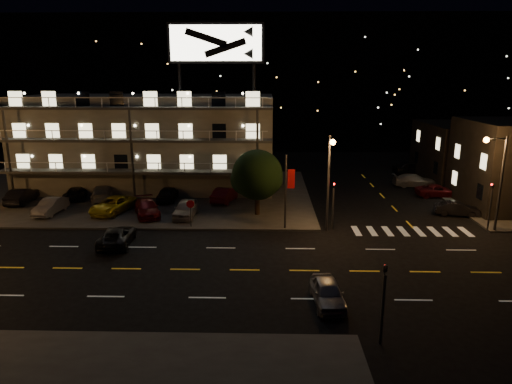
{
  "coord_description": "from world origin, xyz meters",
  "views": [
    {
      "loc": [
        3.46,
        -28.27,
        12.58
      ],
      "look_at": [
        2.57,
        8.0,
        3.37
      ],
      "focal_mm": 32.0,
      "sensor_mm": 36.0,
      "label": 1
    }
  ],
  "objects_px": {
    "road_car_east": "(328,292)",
    "tree": "(257,176)",
    "lot_car_4": "(186,208)",
    "side_car_0": "(457,209)",
    "road_car_west": "(117,236)",
    "lot_car_7": "(102,192)",
    "lot_car_2": "(113,205)"
  },
  "relations": [
    {
      "from": "tree",
      "to": "side_car_0",
      "type": "relative_size",
      "value": 1.53
    },
    {
      "from": "lot_car_4",
      "to": "road_car_east",
      "type": "relative_size",
      "value": 1.1
    },
    {
      "from": "lot_car_4",
      "to": "road_car_west",
      "type": "xyz_separation_m",
      "value": [
        -4.12,
        -6.84,
        -0.24
      ]
    },
    {
      "from": "lot_car_7",
      "to": "road_car_east",
      "type": "height_order",
      "value": "lot_car_7"
    },
    {
      "from": "lot_car_7",
      "to": "tree",
      "type": "bearing_deg",
      "value": 147.03
    },
    {
      "from": "lot_car_2",
      "to": "side_car_0",
      "type": "height_order",
      "value": "lot_car_2"
    },
    {
      "from": "road_car_east",
      "to": "tree",
      "type": "bearing_deg",
      "value": 100.92
    },
    {
      "from": "road_car_east",
      "to": "lot_car_2",
      "type": "bearing_deg",
      "value": 132.64
    },
    {
      "from": "tree",
      "to": "road_car_east",
      "type": "xyz_separation_m",
      "value": [
        4.41,
        -16.81,
        -3.06
      ]
    },
    {
      "from": "lot_car_2",
      "to": "road_car_east",
      "type": "bearing_deg",
      "value": -26.14
    },
    {
      "from": "lot_car_7",
      "to": "road_car_west",
      "type": "distance_m",
      "value": 13.81
    },
    {
      "from": "side_car_0",
      "to": "road_car_east",
      "type": "height_order",
      "value": "road_car_east"
    },
    {
      "from": "road_car_west",
      "to": "road_car_east",
      "type": "bearing_deg",
      "value": 144.62
    },
    {
      "from": "lot_car_7",
      "to": "lot_car_2",
      "type": "bearing_deg",
      "value": 103.67
    },
    {
      "from": "lot_car_7",
      "to": "road_car_east",
      "type": "bearing_deg",
      "value": 117.43
    },
    {
      "from": "lot_car_7",
      "to": "road_car_west",
      "type": "relative_size",
      "value": 1.05
    },
    {
      "from": "road_car_west",
      "to": "lot_car_2",
      "type": "bearing_deg",
      "value": -73.67
    },
    {
      "from": "lot_car_4",
      "to": "lot_car_7",
      "type": "height_order",
      "value": "lot_car_4"
    },
    {
      "from": "lot_car_4",
      "to": "road_car_west",
      "type": "height_order",
      "value": "lot_car_4"
    },
    {
      "from": "lot_car_7",
      "to": "road_car_west",
      "type": "bearing_deg",
      "value": 97.96
    },
    {
      "from": "lot_car_2",
      "to": "lot_car_7",
      "type": "distance_m",
      "value": 5.38
    },
    {
      "from": "lot_car_4",
      "to": "side_car_0",
      "type": "xyz_separation_m",
      "value": [
        25.11,
        1.35,
        -0.26
      ]
    },
    {
      "from": "tree",
      "to": "lot_car_2",
      "type": "height_order",
      "value": "tree"
    },
    {
      "from": "lot_car_4",
      "to": "road_car_west",
      "type": "distance_m",
      "value": 7.99
    },
    {
      "from": "tree",
      "to": "road_car_west",
      "type": "xyz_separation_m",
      "value": [
        -10.59,
        -7.68,
        -3.08
      ]
    },
    {
      "from": "lot_car_2",
      "to": "road_car_west",
      "type": "relative_size",
      "value": 1.06
    },
    {
      "from": "road_car_east",
      "to": "lot_car_4",
      "type": "bearing_deg",
      "value": 120.48
    },
    {
      "from": "tree",
      "to": "road_car_east",
      "type": "distance_m",
      "value": 17.65
    },
    {
      "from": "lot_car_7",
      "to": "road_car_east",
      "type": "relative_size",
      "value": 1.26
    },
    {
      "from": "side_car_0",
      "to": "road_car_east",
      "type": "bearing_deg",
      "value": 152.83
    },
    {
      "from": "tree",
      "to": "lot_car_4",
      "type": "height_order",
      "value": "tree"
    },
    {
      "from": "tree",
      "to": "side_car_0",
      "type": "height_order",
      "value": "tree"
    }
  ]
}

